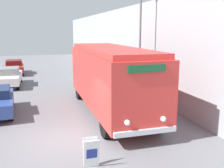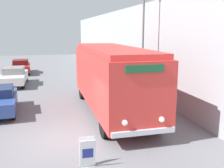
{
  "view_description": "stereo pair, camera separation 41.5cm",
  "coord_description": "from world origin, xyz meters",
  "px_view_note": "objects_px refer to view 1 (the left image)",
  "views": [
    {
      "loc": [
        -1.09,
        -10.08,
        4.4
      ],
      "look_at": [
        2.18,
        0.86,
        2.06
      ],
      "focal_mm": 42.0,
      "sensor_mm": 36.0,
      "label": 1
    },
    {
      "loc": [
        -0.69,
        -10.19,
        4.4
      ],
      "look_at": [
        2.18,
        0.86,
        2.06
      ],
      "focal_mm": 42.0,
      "sensor_mm": 36.0,
      "label": 2
    }
  ],
  "objects_px": {
    "streetlamp": "(140,24)",
    "parked_car_far": "(14,67)",
    "sign_board": "(91,153)",
    "parked_car_mid": "(9,77)",
    "vintage_bus": "(110,76)"
  },
  "relations": [
    {
      "from": "vintage_bus",
      "to": "sign_board",
      "type": "bearing_deg",
      "value": -112.15
    },
    {
      "from": "sign_board",
      "to": "streetlamp",
      "type": "bearing_deg",
      "value": 57.25
    },
    {
      "from": "streetlamp",
      "to": "parked_car_mid",
      "type": "height_order",
      "value": "streetlamp"
    },
    {
      "from": "sign_board",
      "to": "parked_car_far",
      "type": "xyz_separation_m",
      "value": [
        -3.61,
        20.72,
        0.27
      ]
    },
    {
      "from": "streetlamp",
      "to": "parked_car_far",
      "type": "height_order",
      "value": "streetlamp"
    },
    {
      "from": "streetlamp",
      "to": "parked_car_far",
      "type": "relative_size",
      "value": 1.71
    },
    {
      "from": "sign_board",
      "to": "parked_car_mid",
      "type": "height_order",
      "value": "parked_car_mid"
    },
    {
      "from": "sign_board",
      "to": "streetlamp",
      "type": "height_order",
      "value": "streetlamp"
    },
    {
      "from": "vintage_bus",
      "to": "streetlamp",
      "type": "height_order",
      "value": "streetlamp"
    },
    {
      "from": "sign_board",
      "to": "streetlamp",
      "type": "xyz_separation_m",
      "value": [
        4.65,
        7.22,
        4.32
      ]
    },
    {
      "from": "vintage_bus",
      "to": "parked_car_mid",
      "type": "xyz_separation_m",
      "value": [
        -5.91,
        8.94,
        -1.23
      ]
    },
    {
      "from": "parked_car_far",
      "to": "sign_board",
      "type": "bearing_deg",
      "value": -82.88
    },
    {
      "from": "vintage_bus",
      "to": "parked_car_mid",
      "type": "relative_size",
      "value": 2.13
    },
    {
      "from": "vintage_bus",
      "to": "sign_board",
      "type": "relative_size",
      "value": 9.76
    },
    {
      "from": "sign_board",
      "to": "parked_car_mid",
      "type": "xyz_separation_m",
      "value": [
        -3.65,
        14.48,
        0.3
      ]
    }
  ]
}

